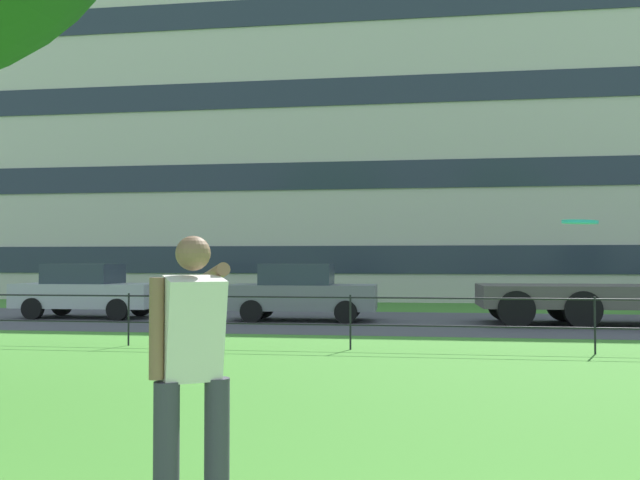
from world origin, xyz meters
The scene contains 7 objects.
street_strip centered at (0.00, 17.98, 0.00)m, with size 80.00×7.43×0.01m, color #4C4C51.
park_fence centered at (0.00, 11.78, 0.67)m, with size 29.94×0.04×1.00m.
person_thrower centered at (-2.16, 2.95, 0.96)m, with size 0.48×0.89×1.77m.
frisbee centered at (0.46, 4.39, 1.91)m, with size 0.36×0.36×0.03m.
car_silver_center centered at (-10.39, 18.07, 0.78)m, with size 4.01×1.84×1.54m.
car_grey_far_right centered at (-4.16, 17.99, 0.78)m, with size 4.06×1.93×1.54m.
apartment_building_background centered at (-2.88, 33.59, 6.91)m, with size 38.53×13.23×13.82m.
Camera 1 is at (-0.68, -1.42, 1.61)m, focal length 40.72 mm.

